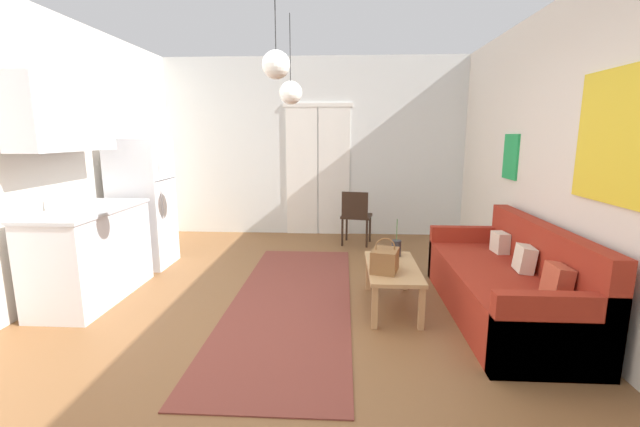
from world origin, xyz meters
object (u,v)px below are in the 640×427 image
(refrigerator, at_px, (143,203))
(bamboo_vase, at_px, (396,248))
(coffee_table, at_px, (392,272))
(accent_chair, at_px, (356,214))
(pendant_lamp_near, at_px, (276,65))
(pendant_lamp_far, at_px, (291,93))
(couch, at_px, (509,287))
(handbag, at_px, (385,260))

(refrigerator, bearing_deg, bamboo_vase, -15.10)
(bamboo_vase, bearing_deg, coffee_table, -102.16)
(accent_chair, bearing_deg, pendant_lamp_near, 87.16)
(accent_chair, bearing_deg, bamboo_vase, 111.50)
(bamboo_vase, relative_size, pendant_lamp_near, 0.48)
(coffee_table, distance_m, pendant_lamp_far, 2.09)
(refrigerator, bearing_deg, pendant_lamp_near, -40.92)
(couch, bearing_deg, pendant_lamp_far, 158.44)
(refrigerator, distance_m, accent_chair, 2.89)
(handbag, bearing_deg, bamboo_vase, 71.76)
(handbag, distance_m, pendant_lamp_far, 1.97)
(bamboo_vase, distance_m, pendant_lamp_near, 2.13)
(bamboo_vase, distance_m, handbag, 0.52)
(refrigerator, bearing_deg, coffee_table, -21.31)
(couch, distance_m, coffee_table, 1.03)
(couch, relative_size, accent_chair, 2.60)
(accent_chair, xyz_separation_m, pendant_lamp_near, (-0.70, -2.80, 1.66))
(couch, relative_size, handbag, 6.48)
(coffee_table, bearing_deg, pendant_lamp_far, 146.67)
(couch, xyz_separation_m, handbag, (-1.11, -0.02, 0.23))
(handbag, bearing_deg, accent_chair, 94.48)
(handbag, relative_size, accent_chair, 0.40)
(bamboo_vase, bearing_deg, pendant_lamp_far, 162.76)
(handbag, xyz_separation_m, accent_chair, (-0.19, 2.41, -0.05))
(couch, xyz_separation_m, pendant_lamp_near, (-2.00, -0.41, 1.85))
(bamboo_vase, xyz_separation_m, refrigerator, (-3.00, 0.81, 0.30))
(coffee_table, relative_size, pendant_lamp_near, 1.26)
(bamboo_vase, height_order, pendant_lamp_near, pendant_lamp_near)
(handbag, height_order, accent_chair, accent_chair)
(pendant_lamp_far, bearing_deg, bamboo_vase, -17.24)
(pendant_lamp_far, bearing_deg, coffee_table, -33.33)
(accent_chair, height_order, pendant_lamp_near, pendant_lamp_near)
(accent_chair, bearing_deg, coffee_table, 108.20)
(coffee_table, distance_m, accent_chair, 2.27)
(accent_chair, bearing_deg, pendant_lamp_far, 75.90)
(handbag, xyz_separation_m, pendant_lamp_near, (-0.88, -0.39, 1.61))
(coffee_table, height_order, pendant_lamp_far, pendant_lamp_far)
(accent_chair, xyz_separation_m, pendant_lamp_far, (-0.74, -1.58, 1.58))
(coffee_table, xyz_separation_m, handbag, (-0.09, -0.16, 0.16))
(bamboo_vase, xyz_separation_m, accent_chair, (-0.35, 1.92, -0.03))
(pendant_lamp_near, bearing_deg, accent_chair, 76.04)
(bamboo_vase, bearing_deg, handbag, -108.24)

